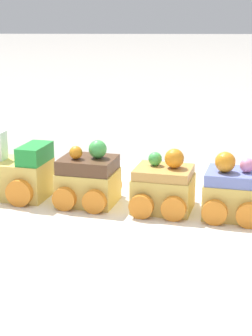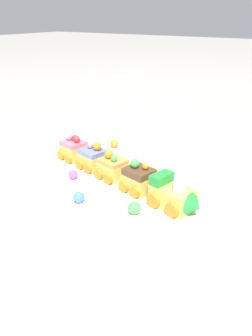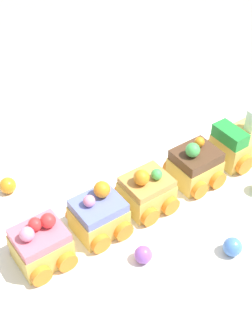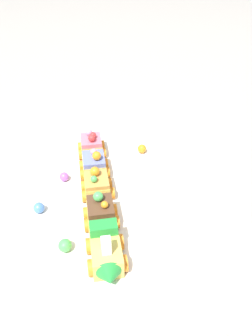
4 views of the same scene
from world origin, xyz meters
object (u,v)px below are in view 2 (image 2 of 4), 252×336
at_px(cake_car_strawberry, 74,149).
at_px(gumball_orange, 114,144).
at_px(gumball_blue, 79,197).
at_px(cake_car_caramel, 113,168).
at_px(gumball_green, 134,208).
at_px(gumball_purple, 73,175).
at_px(cake_car_blueberry, 93,158).
at_px(cake_car_chocolate, 139,179).
at_px(cake_train_locomotive, 175,197).

distance_m(cake_car_strawberry, gumball_orange, 0.13).
bearing_deg(gumball_blue, cake_car_caramel, 92.59).
relative_size(gumball_green, gumball_purple, 1.17).
distance_m(gumball_green, gumball_purple, 0.20).
bearing_deg(cake_car_blueberry, cake_car_strawberry, -179.82).
bearing_deg(gumball_green, cake_car_caramel, 139.85).
relative_size(cake_car_caramel, cake_car_strawberry, 1.00).
xyz_separation_m(cake_car_chocolate, gumball_blue, (-0.08, -0.11, -0.01)).
bearing_deg(gumball_blue, gumball_purple, 137.27).
height_order(cake_car_chocolate, cake_car_blueberry, cake_car_chocolate).
distance_m(cake_car_blueberry, gumball_green, 0.23).
xyz_separation_m(cake_car_strawberry, gumball_orange, (0.04, 0.12, -0.01)).
height_order(cake_car_strawberry, gumball_blue, cake_car_strawberry).
height_order(cake_car_caramel, gumball_purple, cake_car_caramel).
relative_size(cake_car_blueberry, cake_car_strawberry, 1.00).
relative_size(cake_train_locomotive, gumball_purple, 5.30).
bearing_deg(gumball_blue, cake_car_strawberry, 133.34).
distance_m(cake_car_blueberry, cake_car_strawberry, 0.08).
bearing_deg(cake_train_locomotive, cake_car_chocolate, 179.98).
relative_size(gumball_green, gumball_blue, 1.09).
bearing_deg(gumball_purple, gumball_green, -13.54).
height_order(cake_train_locomotive, cake_car_blueberry, cake_train_locomotive).
bearing_deg(cake_train_locomotive, gumball_purple, -163.50).
relative_size(gumball_green, gumball_orange, 1.12).
relative_size(cake_car_chocolate, gumball_blue, 3.44).
xyz_separation_m(cake_car_strawberry, gumball_purple, (0.08, -0.09, -0.01)).
distance_m(cake_car_caramel, cake_car_strawberry, 0.16).
height_order(cake_train_locomotive, gumball_green, cake_train_locomotive).
relative_size(cake_train_locomotive, gumball_blue, 4.95).
bearing_deg(cake_car_blueberry, gumball_blue, -48.77).
height_order(cake_car_blueberry, gumball_blue, cake_car_blueberry).
bearing_deg(cake_train_locomotive, cake_car_blueberry, 179.92).
bearing_deg(cake_car_chocolate, gumball_green, -50.87).
bearing_deg(cake_car_chocolate, cake_car_strawberry, 179.98).
xyz_separation_m(cake_train_locomotive, cake_car_chocolate, (-0.10, 0.02, 0.00)).
xyz_separation_m(gumball_blue, gumball_orange, (-0.11, 0.29, -0.00)).
height_order(gumball_purple, gumball_orange, gumball_orange).
distance_m(cake_car_chocolate, gumball_green, 0.09).
height_order(cake_car_caramel, gumball_green, cake_car_caramel).
bearing_deg(gumball_green, cake_train_locomotive, 47.31).
xyz_separation_m(gumball_green, gumball_orange, (-0.23, 0.26, -0.00)).
bearing_deg(gumball_blue, cake_train_locomotive, 26.74).
bearing_deg(cake_car_chocolate, gumball_blue, -111.25).
relative_size(cake_train_locomotive, cake_car_caramel, 1.44).
bearing_deg(gumball_blue, cake_car_blueberry, 117.86).
height_order(cake_car_chocolate, cake_car_caramel, cake_car_chocolate).
xyz_separation_m(cake_car_caramel, gumball_blue, (0.01, -0.13, -0.01)).
bearing_deg(cake_car_strawberry, cake_car_blueberry, 0.18).
bearing_deg(gumball_orange, gumball_green, -48.80).
relative_size(cake_train_locomotive, cake_car_strawberry, 1.44).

